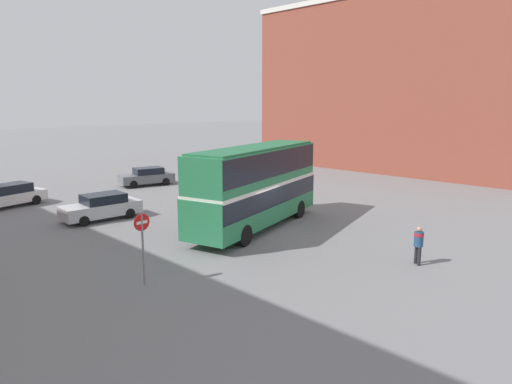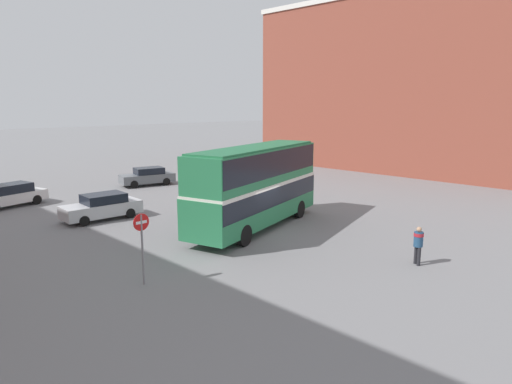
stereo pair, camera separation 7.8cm
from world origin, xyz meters
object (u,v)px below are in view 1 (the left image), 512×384
at_px(double_decker_bus, 256,182).
at_px(parked_car_side_street, 147,176).
at_px(parked_car_kerb_near, 102,207).
at_px(no_entry_sign, 142,237).
at_px(pedestrian_foreground, 419,241).
at_px(parked_car_kerb_far, 9,196).

xyz_separation_m(double_decker_bus, parked_car_side_street, (3.12, 16.10, -1.84)).
height_order(parked_car_kerb_near, no_entry_sign, no_entry_sign).
bearing_deg(no_entry_sign, pedestrian_foreground, -34.00).
distance_m(double_decker_bus, parked_car_side_street, 16.50).
relative_size(pedestrian_foreground, parked_car_kerb_near, 0.36).
distance_m(double_decker_bus, no_entry_sign, 9.19).
distance_m(parked_car_kerb_far, no_entry_sign, 18.22).
distance_m(parked_car_kerb_near, parked_car_side_street, 11.60).
bearing_deg(parked_car_kerb_far, parked_car_side_street, 170.47).
bearing_deg(parked_car_kerb_near, no_entry_sign, 74.28).
height_order(double_decker_bus, parked_car_kerb_near, double_decker_bus).
distance_m(double_decker_bus, parked_car_kerb_near, 9.60).
bearing_deg(parked_car_side_street, pedestrian_foreground, 98.26).
relative_size(double_decker_bus, parked_car_side_street, 2.27).
height_order(parked_car_side_street, no_entry_sign, no_entry_sign).
bearing_deg(parked_car_kerb_far, double_decker_bus, 104.32).
height_order(parked_car_kerb_near, parked_car_side_street, parked_car_kerb_near).
height_order(parked_car_kerb_far, no_entry_sign, no_entry_sign).
bearing_deg(parked_car_kerb_near, pedestrian_foreground, 112.26).
xyz_separation_m(pedestrian_foreground, parked_car_kerb_far, (-8.62, 24.56, -0.25)).
relative_size(parked_car_kerb_far, no_entry_sign, 1.76).
bearing_deg(pedestrian_foreground, parked_car_kerb_far, -35.83).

